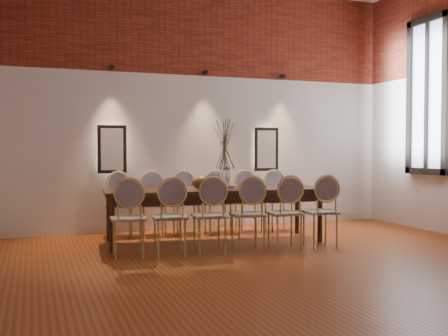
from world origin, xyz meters
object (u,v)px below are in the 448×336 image
object	(u,v)px
dining_table	(214,215)
chair_far_e	(249,202)
chair_near_a	(128,218)
chair_near_c	(210,216)
chair_far_c	(186,203)
bowl	(201,183)
chair_near_e	(285,213)
chair_far_b	(153,204)
book	(223,187)
chair_near_d	(248,214)
chair_near_b	(170,217)
chair_far_a	(119,205)
chair_far_f	(278,201)
chair_near_f	(320,212)
chair_far_d	(218,203)
vase	(225,178)

from	to	relation	value
dining_table	chair_far_e	bearing A→B (deg)	45.42
chair_near_a	chair_near_c	bearing A→B (deg)	0.00
chair_far_c	bowl	xyz separation A→B (m)	(-0.03, -0.81, 0.37)
chair_near_e	chair_far_b	xyz separation A→B (m)	(-1.36, 1.65, 0.00)
dining_table	book	distance (m)	0.42
chair_near_d	chair_near_b	bearing A→B (deg)	-180.00
chair_far_a	chair_far_f	size ratio (longest dim) A/B	1.00
chair_near_c	chair_far_f	world-z (taller)	same
chair_near_a	chair_far_b	xyz separation A→B (m)	(0.63, 1.48, 0.00)
chair_near_f	chair_far_b	world-z (taller)	same
dining_table	chair_far_b	size ratio (longest dim) A/B	3.20
chair_near_a	bowl	xyz separation A→B (m)	(1.11, 0.62, 0.37)
book	chair_far_b	bearing A→B (deg)	137.17
chair_near_b	chair_near_c	distance (m)	0.50
dining_table	bowl	xyz separation A→B (m)	(-0.21, -0.03, 0.46)
chair_near_d	chair_far_d	size ratio (longest dim) A/B	1.00
chair_far_b	book	world-z (taller)	chair_far_b
chair_far_d	chair_far_f	size ratio (longest dim) A/B	1.00
bowl	chair_far_e	bearing A→B (deg)	35.25
chair_near_c	chair_far_b	bearing A→B (deg)	108.18
chair_near_a	vase	distance (m)	1.66
chair_near_d	bowl	world-z (taller)	chair_near_d
chair_near_f	chair_far_e	distance (m)	1.61
chair_far_a	vase	size ratio (longest dim) A/B	3.13
chair_near_e	book	distance (m)	1.07
chair_near_c	chair_far_e	distance (m)	1.83
chair_near_f	bowl	bearing A→B (deg)	153.96
chair_far_f	chair_near_f	bearing A→B (deg)	90.00
chair_far_d	bowl	distance (m)	1.00
chair_far_e	vase	size ratio (longest dim) A/B	3.13
chair_far_d	bowl	size ratio (longest dim) A/B	3.92
bowl	dining_table	bearing A→B (deg)	8.55
chair_near_f	chair_far_a	distance (m)	2.94
chair_near_b	chair_far_e	bearing A→B (deg)	45.42
bowl	chair_near_d	bearing A→B (deg)	-62.41
chair_near_c	chair_far_a	xyz separation A→B (m)	(-0.87, 1.61, 0.00)
chair_near_e	chair_far_e	bearing A→B (deg)	90.00
chair_far_c	book	distance (m)	0.86
chair_near_e	vase	xyz separation A→B (m)	(-0.53, 0.81, 0.43)
chair_near_a	chair_far_e	world-z (taller)	same
vase	book	world-z (taller)	vase
chair_near_e	chair_far_c	world-z (taller)	same
dining_table	chair_far_a	bearing A→B (deg)	148.66
chair_near_f	vase	world-z (taller)	vase
chair_far_a	chair_far_e	world-z (taller)	same
chair_far_e	dining_table	bearing A→B (deg)	45.42
chair_near_b	chair_far_f	bearing A→B (deg)	37.27
chair_far_c	chair_far_e	distance (m)	1.00
chair_near_d	book	xyz separation A→B (m)	(-0.03, 0.84, 0.30)
vase	chair_near_e	bearing A→B (deg)	-57.14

